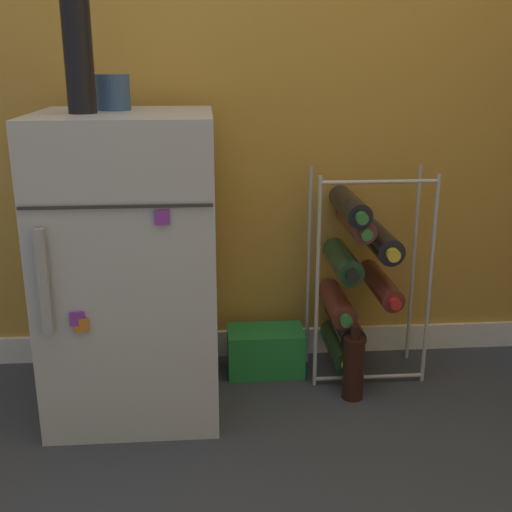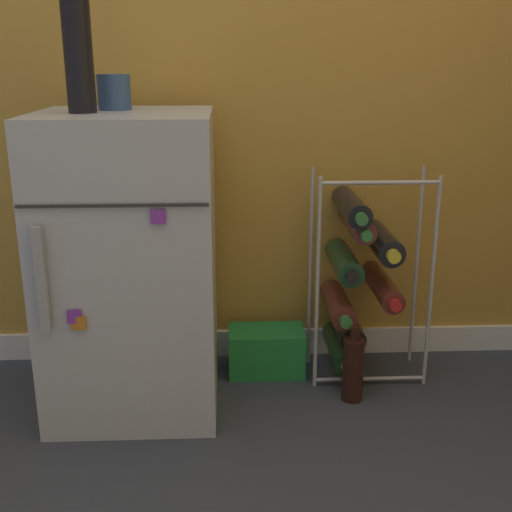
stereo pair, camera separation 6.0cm
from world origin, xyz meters
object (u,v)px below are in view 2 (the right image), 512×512
(fridge_top_cup, at_px, (114,92))
(fridge_top_bottle, at_px, (79,56))
(soda_box, at_px, (266,351))
(loose_bottle_floor, at_px, (353,368))
(wine_rack, at_px, (356,277))
(mini_fridge, at_px, (132,265))

(fridge_top_cup, bearing_deg, fridge_top_bottle, -123.27)
(soda_box, relative_size, loose_bottle_floor, 1.04)
(loose_bottle_floor, bearing_deg, fridge_top_cup, 170.99)
(wine_rack, xyz_separation_m, soda_box, (-0.28, 0.03, -0.26))
(fridge_top_bottle, distance_m, loose_bottle_floor, 1.15)
(wine_rack, bearing_deg, fridge_top_bottle, -168.28)
(soda_box, bearing_deg, mini_fridge, -158.69)
(mini_fridge, distance_m, loose_bottle_floor, 0.72)
(fridge_top_bottle, bearing_deg, mini_fridge, 17.80)
(fridge_top_cup, bearing_deg, soda_box, 11.14)
(fridge_top_cup, bearing_deg, mini_fridge, -67.01)
(loose_bottle_floor, bearing_deg, mini_fridge, 176.78)
(fridge_top_cup, xyz_separation_m, loose_bottle_floor, (0.67, -0.11, -0.79))
(soda_box, relative_size, fridge_top_bottle, 0.78)
(mini_fridge, bearing_deg, fridge_top_cup, 112.99)
(wine_rack, distance_m, fridge_top_cup, 0.90)
(wine_rack, relative_size, loose_bottle_floor, 2.82)
(mini_fridge, distance_m, soda_box, 0.55)
(fridge_top_bottle, bearing_deg, loose_bottle_floor, -0.40)
(fridge_top_cup, height_order, loose_bottle_floor, fridge_top_cup)
(mini_fridge, distance_m, fridge_top_cup, 0.48)
(mini_fridge, xyz_separation_m, loose_bottle_floor, (0.64, -0.04, -0.32))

